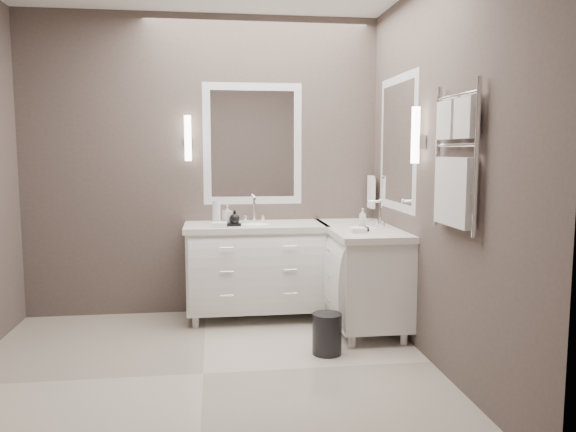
{
  "coord_description": "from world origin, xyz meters",
  "views": [
    {
      "loc": [
        0.09,
        -3.67,
        1.49
      ],
      "look_at": [
        0.67,
        0.7,
        0.98
      ],
      "focal_mm": 35.0,
      "sensor_mm": 36.0,
      "label": 1
    }
  ],
  "objects": [
    {
      "name": "waste_bin",
      "position": [
        0.9,
        0.26,
        0.15
      ],
      "size": [
        0.27,
        0.27,
        0.3
      ],
      "primitive_type": "cylinder",
      "rotation": [
        0.0,
        0.0,
        -0.31
      ],
      "color": "black",
      "rests_on": "floor"
    },
    {
      "name": "water_bottle",
      "position": [
        0.11,
        1.26,
        0.95
      ],
      "size": [
        0.08,
        0.08,
        0.2
      ],
      "primitive_type": "cylinder",
      "rotation": [
        0.0,
        0.0,
        0.12
      ],
      "color": "silver",
      "rests_on": "vanity_back"
    },
    {
      "name": "mirror_right",
      "position": [
        1.59,
        0.8,
        1.55
      ],
      "size": [
        0.02,
        0.9,
        1.1
      ],
      "color": "white",
      "rests_on": "wall_right"
    },
    {
      "name": "soap_bottle_c",
      "position": [
        1.28,
        0.71,
        0.95
      ],
      "size": [
        0.08,
        0.08,
        0.16
      ],
      "primitive_type": "imported",
      "rotation": [
        0.0,
        0.0,
        0.29
      ],
      "color": "white",
      "rests_on": "amenity_tray_right"
    },
    {
      "name": "towel_bar_corner",
      "position": [
        1.54,
        1.36,
        1.12
      ],
      "size": [
        0.03,
        0.22,
        0.3
      ],
      "color": "white",
      "rests_on": "wall_right"
    },
    {
      "name": "floor",
      "position": [
        0.0,
        0.0,
        -0.01
      ],
      "size": [
        3.2,
        3.0,
        0.01
      ],
      "primitive_type": "cube",
      "color": "beige",
      "rests_on": "ground"
    },
    {
      "name": "wall_back",
      "position": [
        0.0,
        1.5,
        1.35
      ],
      "size": [
        3.2,
        0.01,
        2.7
      ],
      "primitive_type": "cube",
      "color": "#4D423E",
      "rests_on": "floor"
    },
    {
      "name": "sconce_right",
      "position": [
        1.53,
        0.22,
        1.59
      ],
      "size": [
        0.06,
        0.06,
        0.4
      ],
      "color": "white",
      "rests_on": "wall_right"
    },
    {
      "name": "mirror_back",
      "position": [
        0.45,
        1.49,
        1.55
      ],
      "size": [
        0.9,
        0.02,
        1.1
      ],
      "color": "white",
      "rests_on": "wall_back"
    },
    {
      "name": "sconce_back",
      "position": [
        -0.13,
        1.43,
        1.59
      ],
      "size": [
        0.06,
        0.06,
        0.4
      ],
      "color": "white",
      "rests_on": "wall_back"
    },
    {
      "name": "soap_bottle_b",
      "position": [
        0.26,
        1.1,
        0.93
      ],
      "size": [
        0.09,
        0.09,
        0.11
      ],
      "primitive_type": "imported",
      "rotation": [
        0.0,
        0.0,
        -0.07
      ],
      "color": "black",
      "rests_on": "amenity_tray_back"
    },
    {
      "name": "soap_bottle_a",
      "position": [
        0.2,
        1.15,
        0.95
      ],
      "size": [
        0.09,
        0.09,
        0.15
      ],
      "primitive_type": "imported",
      "rotation": [
        0.0,
        0.0,
        0.39
      ],
      "color": "white",
      "rests_on": "amenity_tray_back"
    },
    {
      "name": "wall_right",
      "position": [
        1.6,
        0.0,
        1.35
      ],
      "size": [
        0.01,
        3.0,
        2.7
      ],
      "primitive_type": "cube",
      "color": "#4D423E",
      "rests_on": "floor"
    },
    {
      "name": "amenity_tray_back",
      "position": [
        0.23,
        1.13,
        0.86
      ],
      "size": [
        0.17,
        0.13,
        0.02
      ],
      "primitive_type": "cube",
      "rotation": [
        0.0,
        0.0,
        0.06
      ],
      "color": "black",
      "rests_on": "vanity_back"
    },
    {
      "name": "wall_front",
      "position": [
        0.0,
        -1.5,
        1.35
      ],
      "size": [
        3.2,
        0.01,
        2.7
      ],
      "primitive_type": "cube",
      "color": "#4D423E",
      "rests_on": "floor"
    },
    {
      "name": "vanity_back",
      "position": [
        0.45,
        1.23,
        0.49
      ],
      "size": [
        1.24,
        0.59,
        0.97
      ],
      "color": "white",
      "rests_on": "floor"
    },
    {
      "name": "amenity_tray_right",
      "position": [
        1.28,
        0.71,
        0.86
      ],
      "size": [
        0.13,
        0.16,
        0.02
      ],
      "primitive_type": "cube",
      "rotation": [
        0.0,
        0.0,
        -0.23
      ],
      "color": "black",
      "rests_on": "vanity_right"
    },
    {
      "name": "vanity_right",
      "position": [
        1.33,
        0.9,
        0.49
      ],
      "size": [
        0.59,
        1.24,
        0.97
      ],
      "color": "white",
      "rests_on": "floor"
    },
    {
      "name": "towel_ladder",
      "position": [
        1.55,
        -0.4,
        1.39
      ],
      "size": [
        0.06,
        0.58,
        0.9
      ],
      "color": "white",
      "rests_on": "wall_right"
    }
  ]
}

